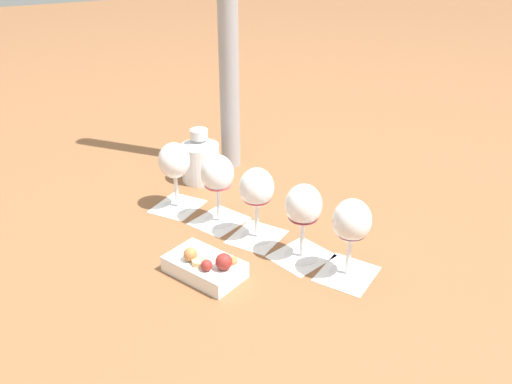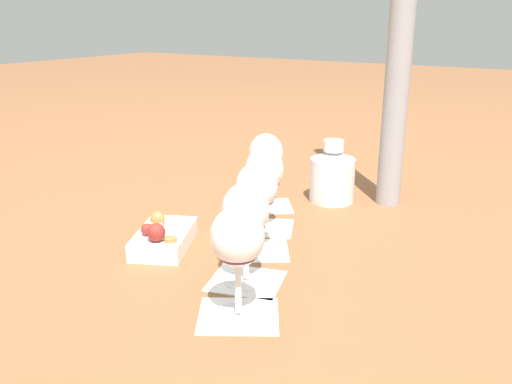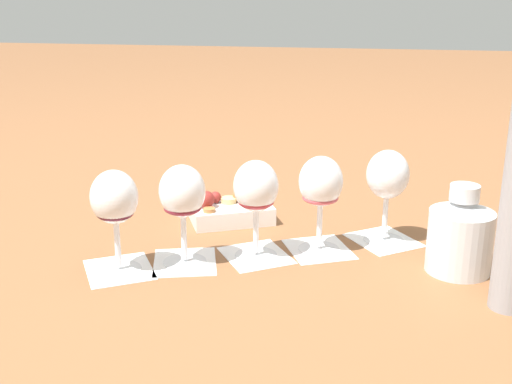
# 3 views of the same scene
# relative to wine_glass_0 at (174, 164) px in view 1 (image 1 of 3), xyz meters

# --- Properties ---
(ground_plane) EXTENTS (8.00, 8.00, 0.00)m
(ground_plane) POSITION_rel_wine_glass_0_xyz_m (0.22, 0.11, -0.12)
(ground_plane) COLOR brown
(tasting_card_0) EXTENTS (0.15, 0.16, 0.00)m
(tasting_card_0) POSITION_rel_wine_glass_0_xyz_m (0.00, -0.00, -0.12)
(tasting_card_0) COLOR white
(tasting_card_0) RESTS_ON ground_plane
(tasting_card_1) EXTENTS (0.14, 0.15, 0.00)m
(tasting_card_1) POSITION_rel_wine_glass_0_xyz_m (0.11, 0.06, -0.12)
(tasting_card_1) COLOR white
(tasting_card_1) RESTS_ON ground_plane
(tasting_card_2) EXTENTS (0.15, 0.16, 0.00)m
(tasting_card_2) POSITION_rel_wine_glass_0_xyz_m (0.22, 0.11, -0.12)
(tasting_card_2) COLOR white
(tasting_card_2) RESTS_ON ground_plane
(tasting_card_3) EXTENTS (0.13, 0.14, 0.00)m
(tasting_card_3) POSITION_rel_wine_glass_0_xyz_m (0.33, 0.16, -0.12)
(tasting_card_3) COLOR white
(tasting_card_3) RESTS_ON ground_plane
(tasting_card_4) EXTENTS (0.15, 0.16, 0.00)m
(tasting_card_4) POSITION_rel_wine_glass_0_xyz_m (0.43, 0.21, -0.12)
(tasting_card_4) COLOR white
(tasting_card_4) RESTS_ON ground_plane
(wine_glass_0) EXTENTS (0.08, 0.08, 0.17)m
(wine_glass_0) POSITION_rel_wine_glass_0_xyz_m (0.00, 0.00, 0.00)
(wine_glass_0) COLOR white
(wine_glass_0) RESTS_ON tasting_card_0
(wine_glass_1) EXTENTS (0.08, 0.08, 0.17)m
(wine_glass_1) POSITION_rel_wine_glass_0_xyz_m (0.11, 0.06, 0.00)
(wine_glass_1) COLOR white
(wine_glass_1) RESTS_ON tasting_card_1
(wine_glass_2) EXTENTS (0.08, 0.08, 0.17)m
(wine_glass_2) POSITION_rel_wine_glass_0_xyz_m (0.22, 0.11, -0.00)
(wine_glass_2) COLOR white
(wine_glass_2) RESTS_ON tasting_card_2
(wine_glass_3) EXTENTS (0.08, 0.08, 0.17)m
(wine_glass_3) POSITION_rel_wine_glass_0_xyz_m (0.33, 0.16, 0.00)
(wine_glass_3) COLOR white
(wine_glass_3) RESTS_ON tasting_card_3
(wine_glass_4) EXTENTS (0.08, 0.08, 0.17)m
(wine_glass_4) POSITION_rel_wine_glass_0_xyz_m (0.43, 0.21, -0.00)
(wine_glass_4) COLOR white
(wine_glass_4) RESTS_ON tasting_card_4
(ceramic_vase) EXTENTS (0.11, 0.11, 0.15)m
(ceramic_vase) POSITION_rel_wine_glass_0_xyz_m (-0.12, 0.11, -0.05)
(ceramic_vase) COLOR silver
(ceramic_vase) RESTS_ON ground_plane
(snack_dish) EXTENTS (0.18, 0.15, 0.07)m
(snack_dish) POSITION_rel_wine_glass_0_xyz_m (0.30, -0.05, -0.10)
(snack_dish) COLOR white
(snack_dish) RESTS_ON ground_plane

